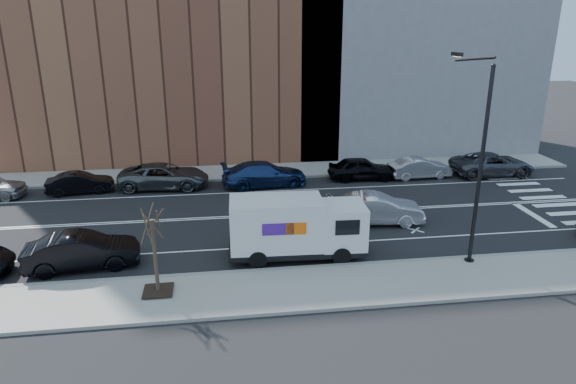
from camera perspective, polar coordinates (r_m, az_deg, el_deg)
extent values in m
plane|color=black|center=(29.89, 0.89, -2.44)|extent=(120.00, 120.00, 0.00)
cube|color=gray|center=(22.01, 4.42, -10.47)|extent=(44.00, 3.60, 0.15)
cube|color=gray|center=(38.13, -1.11, 2.40)|extent=(44.00, 3.60, 0.15)
cube|color=gray|center=(23.56, 3.50, -8.34)|extent=(44.00, 0.25, 0.17)
cube|color=gray|center=(36.42, -0.78, 1.63)|extent=(44.00, 0.25, 0.17)
cube|color=brown|center=(43.31, -13.51, 18.52)|extent=(26.00, 10.00, 22.00)
cylinder|color=black|center=(23.93, 20.60, 2.26)|extent=(0.18, 0.18, 9.00)
cylinder|color=black|center=(25.44, 19.47, -7.28)|extent=(0.44, 0.44, 0.20)
sphere|color=black|center=(23.16, 21.87, 12.87)|extent=(0.20, 0.20, 0.20)
cylinder|color=black|center=(24.64, 19.98, 13.71)|extent=(0.11, 3.49, 0.48)
cube|color=black|center=(26.15, 18.28, 14.34)|extent=(0.25, 0.80, 0.18)
cube|color=#FFF2CC|center=(26.16, 18.25, 14.12)|extent=(0.18, 0.55, 0.03)
cube|color=black|center=(22.04, -14.22, -10.54)|extent=(1.20, 1.20, 0.04)
cylinder|color=#382B1E|center=(21.35, -14.54, -6.98)|extent=(0.16, 0.16, 3.20)
cylinder|color=#382B1E|center=(20.76, -14.17, -3.47)|extent=(0.06, 0.80, 1.44)
cylinder|color=#382B1E|center=(21.00, -14.58, -3.24)|extent=(0.81, 0.31, 1.19)
cylinder|color=#382B1E|center=(20.96, -15.36, -3.36)|extent=(0.58, 0.76, 1.50)
cylinder|color=#382B1E|center=(20.69, -15.46, -3.67)|extent=(0.47, 0.61, 1.37)
cylinder|color=#382B1E|center=(20.57, -14.71, -3.73)|extent=(0.72, 0.29, 1.13)
cube|color=black|center=(24.49, 0.84, -6.23)|extent=(6.37, 2.39, 0.30)
cube|color=silver|center=(24.37, 6.08, -3.61)|extent=(2.12, 2.26, 2.03)
cube|color=black|center=(24.48, 8.48, -2.85)|extent=(0.14, 1.88, 0.96)
cube|color=black|center=(23.26, 6.64, -3.94)|extent=(1.12, 0.09, 0.71)
cube|color=black|center=(25.27, 5.62, -2.03)|extent=(1.12, 0.09, 0.71)
cube|color=black|center=(24.98, 8.25, -5.66)|extent=(0.24, 2.03, 0.35)
cube|color=silver|center=(23.89, -1.32, -3.45)|extent=(4.35, 2.41, 2.33)
cube|color=#47198C|center=(22.79, -1.12, -4.17)|extent=(1.42, 0.08, 0.56)
cube|color=orange|center=(22.86, 0.92, -4.10)|extent=(0.91, 0.06, 0.56)
cube|color=#47198C|center=(24.89, -1.52, -2.15)|extent=(1.42, 0.08, 0.56)
cube|color=orange|center=(24.95, 0.34, -2.08)|extent=(0.91, 0.06, 0.56)
cylinder|color=black|center=(23.90, 5.98, -7.09)|extent=(0.86, 0.32, 0.85)
cylinder|color=black|center=(25.70, 5.11, -5.14)|extent=(0.86, 0.32, 0.85)
cylinder|color=black|center=(23.48, -3.36, -7.51)|extent=(0.86, 0.32, 0.85)
cylinder|color=black|center=(25.31, -3.54, -5.49)|extent=(0.86, 0.32, 0.85)
imported|color=black|center=(35.87, -22.10, 0.95)|extent=(4.30, 2.00, 1.37)
imported|color=#4E5256|center=(35.22, -13.61, 1.74)|extent=(6.03, 3.08, 1.63)
imported|color=navy|center=(34.68, -2.66, 2.01)|extent=(5.92, 2.91, 1.66)
imported|color=black|center=(36.43, 8.19, 2.61)|extent=(4.77, 2.12, 1.59)
imported|color=#AEAFB3|center=(37.61, 14.42, 2.61)|extent=(4.53, 1.88, 1.46)
imported|color=#414247|center=(39.92, 21.73, 2.91)|extent=(5.89, 2.75, 1.63)
imported|color=silver|center=(28.70, 9.85, -1.87)|extent=(5.20, 2.27, 1.66)
imported|color=black|center=(25.11, -21.92, -6.12)|extent=(5.16, 2.34, 1.64)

